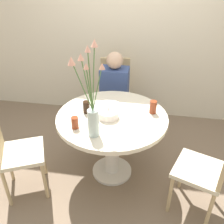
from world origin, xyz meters
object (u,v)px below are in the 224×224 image
chair_left_flank (11,148)px  chair_far_back (211,166)px  chair_near_front (115,90)px  flower_vase (91,106)px  drink_glass_2 (153,107)px  drink_glass_0 (86,107)px  birthday_cake (108,114)px  drink_glass_1 (75,123)px  side_plate (110,104)px  person_guest (115,97)px

chair_left_flank → chair_far_back: bearing=-113.2°
chair_near_front → flower_vase: flower_vase is taller
chair_left_flank → drink_glass_2: size_ratio=7.31×
chair_near_front → chair_left_flank: 1.54m
chair_near_front → chair_left_flank: bearing=-126.1°
flower_vase → drink_glass_0: flower_vase is taller
birthday_cake → drink_glass_0: 0.23m
chair_left_flank → drink_glass_0: chair_left_flank is taller
chair_left_flank → drink_glass_1: (0.58, 0.15, 0.25)m
chair_near_front → chair_far_back: (1.01, -1.29, 0.00)m
drink_glass_0 → drink_glass_1: 0.27m
drink_glass_0 → drink_glass_1: bearing=-96.8°
birthday_cake → drink_glass_0: (-0.22, 0.05, 0.03)m
side_plate → chair_near_front: bearing=94.9°
chair_left_flank → side_plate: 1.03m
birthday_cake → flower_vase: 0.38m
chair_far_back → flower_vase: size_ratio=1.19×
chair_near_front → side_plate: bearing=-92.5°
drink_glass_1 → drink_glass_0: bearing=83.2°
side_plate → person_guest: size_ratio=0.18×
chair_near_front → drink_glass_1: size_ratio=8.63×
flower_vase → drink_glass_0: bearing=112.8°
flower_vase → drink_glass_0: 0.42m
chair_near_front → birthday_cake: 1.01m
birthday_cake → flower_vase: bearing=-106.4°
chair_left_flank → drink_glass_1: chair_left_flank is taller
chair_far_back → drink_glass_1: size_ratio=8.63×
drink_glass_1 → side_plate: bearing=64.3°
birthday_cake → drink_glass_2: drink_glass_2 is taller
side_plate → person_guest: bearing=94.2°
chair_left_flank → drink_glass_2: bearing=-92.3°
drink_glass_0 → flower_vase: bearing=-67.2°
chair_near_front → flower_vase: (0.01, -1.26, 0.47)m
chair_far_back → drink_glass_2: 0.73m
drink_glass_1 → drink_glass_2: 0.76m
drink_glass_0 → drink_glass_1: size_ratio=1.12×
drink_glass_1 → person_guest: person_guest is taller
chair_near_front → drink_glass_0: chair_near_front is taller
chair_left_flank → drink_glass_1: 0.64m
drink_glass_1 → flower_vase: bearing=-19.6°
chair_left_flank → drink_glass_2: 1.37m
flower_vase → drink_glass_2: 0.69m
chair_far_back → drink_glass_1: 1.20m
birthday_cake → side_plate: birthday_cake is taller
chair_near_front → drink_glass_0: bearing=-105.4°
side_plate → drink_glass_0: 0.28m
drink_glass_0 → chair_left_flank: bearing=-145.5°
chair_far_back → birthday_cake: chair_far_back is taller
birthday_cake → person_guest: (-0.07, 0.82, -0.25)m
birthday_cake → person_guest: 0.86m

